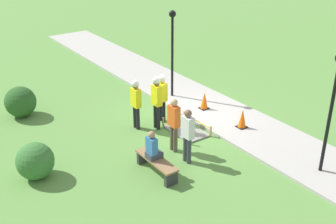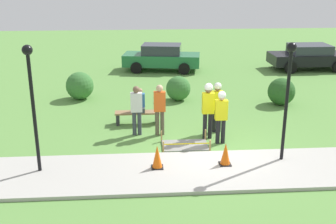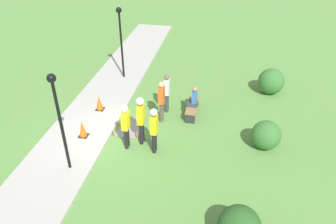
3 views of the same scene
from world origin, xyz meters
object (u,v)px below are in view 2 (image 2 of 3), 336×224
park_bench (137,115)px  lamppost_near (288,84)px  worker_assistant (217,103)px  worker_trainee (221,112)px  parked_car_black (309,56)px  bystander_in_gray_shirt (137,107)px  traffic_cone_near_patch (157,157)px  lamppost_far (31,90)px  person_seated_on_bench (140,102)px  parked_car_green (162,57)px  bystander_in_orange_shirt (160,107)px  traffic_cone_far_patch (225,154)px  worker_supervisor (208,105)px

park_bench → lamppost_near: size_ratio=0.47×
worker_assistant → worker_trainee: bearing=-93.4°
parked_car_black → bystander_in_gray_shirt: bearing=-135.7°
worker_assistant → parked_car_black: (7.19, 9.61, -0.32)m
worker_trainee → lamppost_near: bearing=-45.3°
traffic_cone_near_patch → worker_assistant: (2.26, 2.96, 0.65)m
bystander_in_gray_shirt → lamppost_far: 4.21m
person_seated_on_bench → bystander_in_gray_shirt: 1.19m
park_bench → parked_car_green: bearing=80.8°
bystander_in_gray_shirt → traffic_cone_near_patch: bearing=-78.8°
worker_assistant → lamppost_far: 6.46m
person_seated_on_bench → bystander_in_orange_shirt: bystander_in_orange_shirt is taller
person_seated_on_bench → worker_assistant: (2.70, -1.09, 0.27)m
bystander_in_orange_shirt → parked_car_black: size_ratio=0.41×
traffic_cone_far_patch → worker_trainee: 1.95m
person_seated_on_bench → worker_assistant: 2.93m
person_seated_on_bench → parked_car_green: bearing=81.5°
worker_supervisor → bystander_in_gray_shirt: (-2.41, 0.51, -0.19)m
worker_assistant → bystander_in_orange_shirt: 2.04m
worker_trainee → bystander_in_orange_shirt: 2.18m
bystander_in_orange_shirt → parked_car_black: 13.44m
bystander_in_orange_shirt → parked_car_green: 10.13m
bystander_in_gray_shirt → lamppost_near: size_ratio=0.50×
person_seated_on_bench → lamppost_far: lamppost_far is taller
worker_assistant → lamppost_near: lamppost_near is taller
park_bench → worker_assistant: worker_assistant is taller
worker_assistant → traffic_cone_far_patch: bearing=-95.3°
traffic_cone_near_patch → park_bench: traffic_cone_near_patch is taller
person_seated_on_bench → worker_supervisor: worker_supervisor is taller
traffic_cone_near_patch → worker_supervisor: worker_supervisor is taller
lamppost_far → parked_car_green: bearing=71.8°
lamppost_far → worker_supervisor: bearing=24.0°
traffic_cone_far_patch → bystander_in_gray_shirt: (-2.56, 2.81, 0.57)m
worker_trainee → parked_car_black: bearing=55.8°
worker_trainee → lamppost_far: 6.00m
traffic_cone_far_patch → bystander_in_orange_shirt: size_ratio=0.37×
lamppost_near → worker_assistant: bearing=119.6°
traffic_cone_far_patch → lamppost_far: bearing=-180.0°
park_bench → parked_car_black: size_ratio=0.37×
worker_trainee → parked_car_green: (-1.31, 11.01, -0.31)m
person_seated_on_bench → parked_car_black: 13.06m
bystander_in_gray_shirt → person_seated_on_bench: bearing=83.7°
lamppost_far → worker_trainee: bearing=18.3°
traffic_cone_far_patch → person_seated_on_bench: bearing=121.4°
person_seated_on_bench → parked_car_green: parked_car_green is taller
person_seated_on_bench → bystander_in_gray_shirt: size_ratio=0.50×
worker_assistant → worker_supervisor: bearing=-125.9°
lamppost_near → bystander_in_gray_shirt: bearing=149.4°
lamppost_far → park_bench: bearing=54.7°
traffic_cone_far_patch → lamppost_near: lamppost_near is taller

